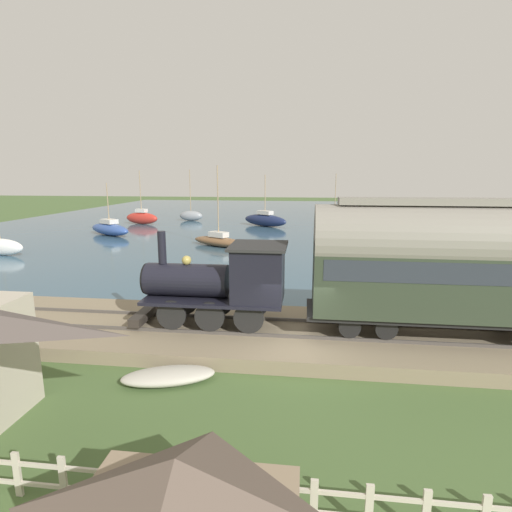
% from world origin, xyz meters
% --- Properties ---
extents(ground_plane, '(200.00, 200.00, 0.00)m').
position_xyz_m(ground_plane, '(0.00, 0.00, 0.00)').
color(ground_plane, '#476033').
extents(harbor_water, '(80.00, 80.00, 0.01)m').
position_xyz_m(harbor_water, '(44.37, 0.00, 0.00)').
color(harbor_water, '#38566B').
rests_on(harbor_water, ground).
extents(rail_embankment, '(5.44, 56.00, 0.61)m').
position_xyz_m(rail_embankment, '(1.35, 0.00, 0.24)').
color(rail_embankment, '#84755B').
rests_on(rail_embankment, ground).
extents(steam_locomotive, '(2.27, 5.79, 3.52)m').
position_xyz_m(steam_locomotive, '(1.35, 2.70, 2.35)').
color(steam_locomotive, black).
rests_on(steam_locomotive, rail_embankment).
extents(passenger_coach, '(2.53, 9.93, 4.82)m').
position_xyz_m(passenger_coach, '(1.35, -5.31, 3.24)').
color(passenger_coach, black).
rests_on(passenger_coach, rail_embankment).
extents(sailboat_brown, '(4.01, 5.63, 6.97)m').
position_xyz_m(sailboat_brown, '(21.14, 7.30, 0.51)').
color(sailboat_brown, brown).
rests_on(sailboat_brown, harbor_water).
extents(sailboat_yellow, '(3.93, 4.71, 6.37)m').
position_xyz_m(sailboat_yellow, '(46.96, -4.55, 0.51)').
color(sailboat_yellow, gold).
rests_on(sailboat_yellow, harbor_water).
extents(sailboat_white, '(1.47, 4.16, 8.54)m').
position_xyz_m(sailboat_white, '(15.13, 23.36, 0.72)').
color(sailboat_white, white).
rests_on(sailboat_white, harbor_water).
extents(sailboat_blue, '(4.62, 6.09, 5.38)m').
position_xyz_m(sailboat_blue, '(26.23, 19.98, 0.68)').
color(sailboat_blue, '#335199').
rests_on(sailboat_blue, harbor_water).
extents(sailboat_red, '(2.42, 4.82, 6.71)m').
position_xyz_m(sailboat_red, '(35.87, 20.50, 0.82)').
color(sailboat_red, '#B72D23').
rests_on(sailboat_red, harbor_water).
extents(sailboat_navy, '(4.92, 6.19, 6.20)m').
position_xyz_m(sailboat_navy, '(35.57, 4.64, 0.79)').
color(sailboat_navy, '#192347').
rests_on(sailboat_navy, harbor_water).
extents(sailboat_gray, '(1.43, 3.31, 6.89)m').
position_xyz_m(sailboat_gray, '(40.21, 15.30, 0.72)').
color(sailboat_gray, gray).
rests_on(sailboat_gray, harbor_water).
extents(rowboat_far_out, '(2.03, 2.32, 0.49)m').
position_xyz_m(rowboat_far_out, '(10.13, -7.09, 0.25)').
color(rowboat_far_out, silver).
rests_on(rowboat_far_out, harbor_water).
extents(rowboat_off_pier, '(2.37, 2.08, 0.52)m').
position_xyz_m(rowboat_off_pier, '(8.45, -9.54, 0.27)').
color(rowboat_off_pier, beige).
rests_on(rowboat_off_pier, harbor_water).
extents(rowboat_near_shore, '(1.39, 2.78, 0.48)m').
position_xyz_m(rowboat_near_shore, '(6.02, 4.06, 0.25)').
color(rowboat_near_shore, '#B7B2A3').
rests_on(rowboat_near_shore, harbor_water).
extents(beached_dinghy, '(1.88, 3.00, 0.44)m').
position_xyz_m(beached_dinghy, '(-2.19, 3.79, 0.22)').
color(beached_dinghy, '#B7B2A3').
rests_on(beached_dinghy, ground).
extents(picket_fence, '(0.06, 20.14, 0.96)m').
position_xyz_m(picket_fence, '(-6.74, 0.00, 0.49)').
color(picket_fence, beige).
rests_on(picket_fence, ground).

